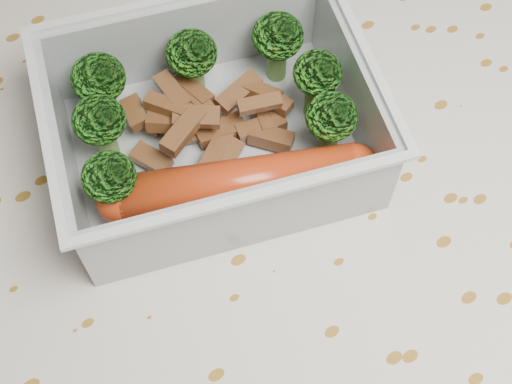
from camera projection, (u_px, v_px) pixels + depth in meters
dining_table at (257, 257)px, 0.51m from camera, size 1.40×0.90×0.75m
tablecloth at (257, 226)px, 0.47m from camera, size 1.46×0.96×0.19m
lunch_container at (214, 132)px, 0.43m from camera, size 0.22×0.19×0.07m
broccoli_florets at (202, 94)px, 0.42m from camera, size 0.17×0.13×0.05m
meat_pile at (210, 118)px, 0.44m from camera, size 0.10×0.08×0.03m
sausage at (239, 183)px, 0.41m from camera, size 0.15×0.08×0.03m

